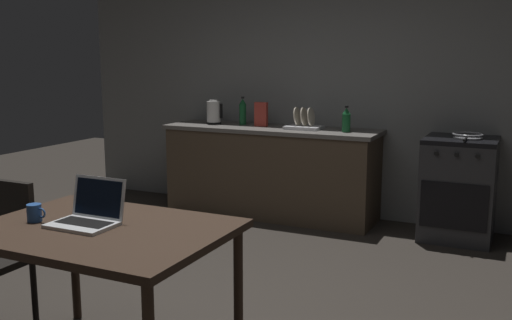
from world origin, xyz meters
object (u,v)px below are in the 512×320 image
object	(u,v)px
stove_oven	(458,189)
coffee_mug	(35,213)
laptop	(88,216)
bottle_b	(243,111)
bottle	(346,120)
electric_kettle	(214,112)
dish_rack	(304,124)
dining_table	(102,241)
frying_pan	(468,136)
cereal_box	(261,114)

from	to	relation	value
stove_oven	coffee_mug	bearing A→B (deg)	-118.74
stove_oven	laptop	distance (m)	3.40
bottle_b	coffee_mug	bearing A→B (deg)	-82.39
stove_oven	bottle	distance (m)	1.16
electric_kettle	dish_rack	world-z (taller)	electric_kettle
laptop	dining_table	bearing A→B (deg)	-14.96
frying_pan	dish_rack	world-z (taller)	dish_rack
stove_oven	bottle	bearing A→B (deg)	-177.32
cereal_box	frying_pan	bearing A→B (deg)	-1.41
bottle	coffee_mug	distance (m)	3.18
cereal_box	stove_oven	bearing A→B (deg)	-0.67
dining_table	coffee_mug	world-z (taller)	coffee_mug
electric_kettle	coffee_mug	xyz separation A→B (m)	(0.72, -3.14, -0.21)
dining_table	laptop	xyz separation A→B (m)	(-0.09, 0.01, 0.12)
dining_table	cereal_box	distance (m)	3.16
electric_kettle	dish_rack	xyz separation A→B (m)	(1.00, 0.00, -0.07)
dish_rack	bottle_b	world-z (taller)	bottle_b
bottle	electric_kettle	bearing A→B (deg)	178.00
bottle	bottle_b	world-z (taller)	bottle_b
coffee_mug	dish_rack	size ratio (longest dim) A/B	0.33
dining_table	bottle_b	world-z (taller)	bottle_b
dining_table	frying_pan	distance (m)	3.36
electric_kettle	laptop	bearing A→B (deg)	-71.84
laptop	bottle	bearing A→B (deg)	71.34
dining_table	electric_kettle	size ratio (longest dim) A/B	4.94
stove_oven	dining_table	bearing A→B (deg)	-113.75
dining_table	laptop	distance (m)	0.15
coffee_mug	dining_table	bearing A→B (deg)	10.19
stove_oven	electric_kettle	bearing A→B (deg)	179.94
cereal_box	dish_rack	xyz separation A→B (m)	(0.47, -0.02, -0.07)
laptop	electric_kettle	bearing A→B (deg)	97.51
dish_rack	bottle	bearing A→B (deg)	-6.58
bottle	stove_oven	bearing A→B (deg)	2.68
electric_kettle	cereal_box	xyz separation A→B (m)	(0.53, 0.02, 0.00)
bottle_b	electric_kettle	bearing A→B (deg)	-164.80
dish_rack	stove_oven	bearing A→B (deg)	-0.10
dining_table	laptop	bearing A→B (deg)	175.69
laptop	electric_kettle	size ratio (longest dim) A/B	1.28
stove_oven	electric_kettle	size ratio (longest dim) A/B	3.58
dining_table	dish_rack	xyz separation A→B (m)	(-0.10, 3.07, 0.26)
laptop	frying_pan	bearing A→B (deg)	53.22
dining_table	electric_kettle	world-z (taller)	electric_kettle
bottle	cereal_box	xyz separation A→B (m)	(-0.90, 0.07, 0.01)
dining_table	bottle	xyz separation A→B (m)	(0.34, 3.02, 0.33)
dish_rack	dining_table	bearing A→B (deg)	-88.21
stove_oven	bottle_b	world-z (taller)	bottle_b
coffee_mug	cereal_box	size ratio (longest dim) A/B	0.47
electric_kettle	bottle	world-z (taller)	electric_kettle
electric_kettle	bottle_b	size ratio (longest dim) A/B	0.87
frying_pan	dish_rack	bearing A→B (deg)	178.92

